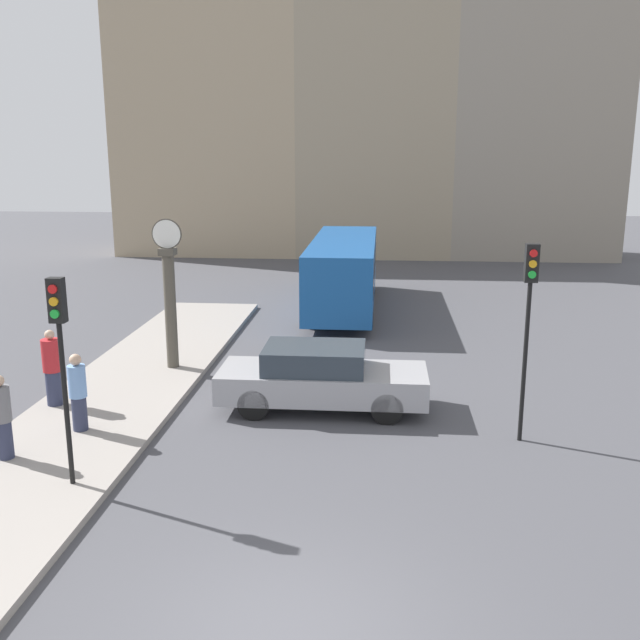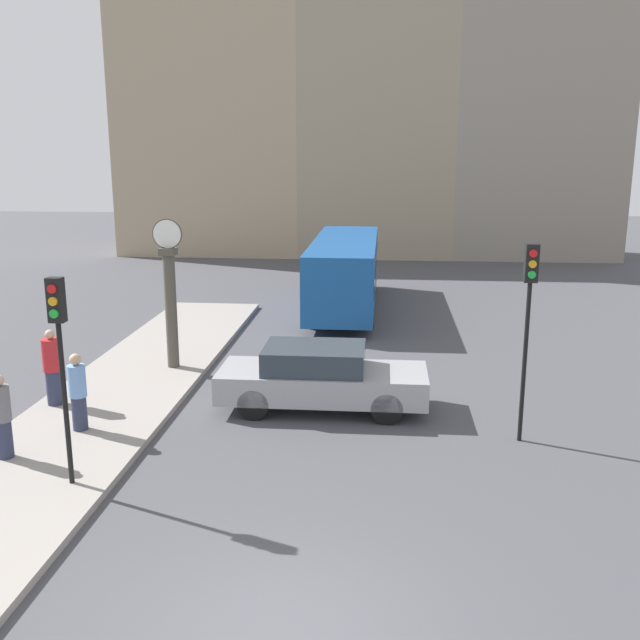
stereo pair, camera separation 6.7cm
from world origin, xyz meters
name	(u,v)px [view 2 (the right image)]	position (x,y,z in m)	size (l,w,h in m)	color
ground_plane	(282,634)	(0.00, 0.00, 0.00)	(120.00, 120.00, 0.00)	#47474C
sidewalk_corner	(119,394)	(-5.20, 8.33, 0.07)	(3.28, 20.67, 0.14)	gray
building_row	(378,106)	(0.66, 33.66, 8.26)	(27.79, 5.00, 18.24)	tan
sedan_car	(321,377)	(-0.23, 7.98, 0.77)	(4.79, 1.83, 1.51)	#9E9EA3
bus_distant	(345,269)	(-0.27, 18.79, 1.52)	(2.33, 9.43, 2.64)	#195199
traffic_light_near	(59,338)	(-4.26, 3.51, 2.79)	(0.26, 0.24, 3.69)	black
traffic_light_far	(529,303)	(4.06, 6.49, 2.92)	(0.26, 0.24, 4.10)	black
street_clock	(170,296)	(-4.47, 10.49, 2.10)	(0.79, 0.41, 4.01)	#4C473D
pedestrian_red_top	(53,368)	(-6.35, 7.35, 1.02)	(0.42, 0.42, 1.78)	#2D334C
pedestrian_blue_stripe	(78,392)	(-5.13, 5.92, 0.97)	(0.37, 0.37, 1.66)	#2D334C
pedestrian_grey_jacket	(2,417)	(-5.97, 4.43, 0.97)	(0.35, 0.35, 1.66)	#2D334C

